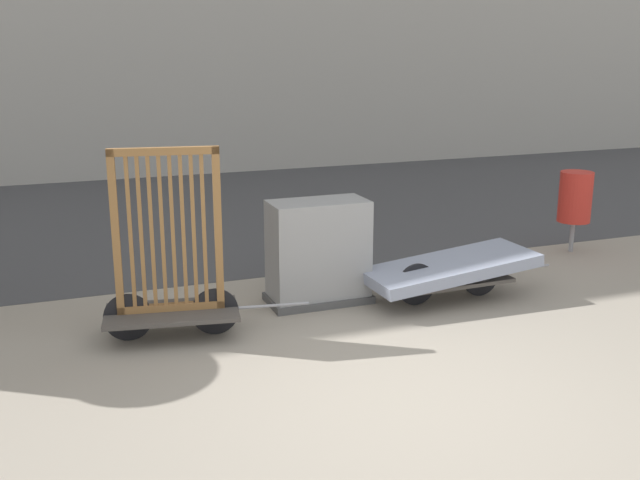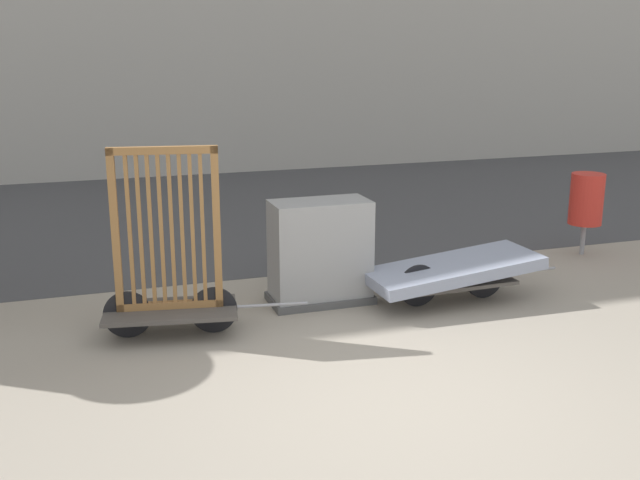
% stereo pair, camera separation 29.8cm
% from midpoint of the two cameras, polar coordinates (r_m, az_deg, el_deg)
% --- Properties ---
extents(ground_plane, '(60.00, 60.00, 0.00)m').
position_cam_midpoint_polar(ground_plane, '(6.02, 7.70, -12.32)').
color(ground_plane, gray).
extents(road_strip, '(56.00, 7.50, 0.01)m').
position_cam_midpoint_polar(road_strip, '(12.61, -6.87, 2.18)').
color(road_strip, '#424244').
rests_on(road_strip, ground_plane).
extents(bike_cart_with_bedframe, '(1.98, 0.87, 1.82)m').
position_cam_midpoint_polar(bike_cart_with_bedframe, '(7.19, -10.24, -2.43)').
color(bike_cart_with_bedframe, '#4C4742').
rests_on(bike_cart_with_bedframe, ground_plane).
extents(bike_cart_with_mattress, '(2.27, 0.85, 0.52)m').
position_cam_midpoint_polar(bike_cart_with_mattress, '(8.23, 11.11, -2.35)').
color(bike_cart_with_mattress, '#4C4742').
rests_on(bike_cart_with_mattress, ground_plane).
extents(utility_cabinet, '(1.11, 0.59, 1.12)m').
position_cam_midpoint_polar(utility_cabinet, '(8.03, 1.07, -1.21)').
color(utility_cabinet, '#4C4C4C').
rests_on(utility_cabinet, ground_plane).
extents(trash_bin, '(0.43, 0.43, 1.09)m').
position_cam_midpoint_polar(trash_bin, '(10.48, 20.42, 2.91)').
color(trash_bin, gray).
rests_on(trash_bin, ground_plane).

